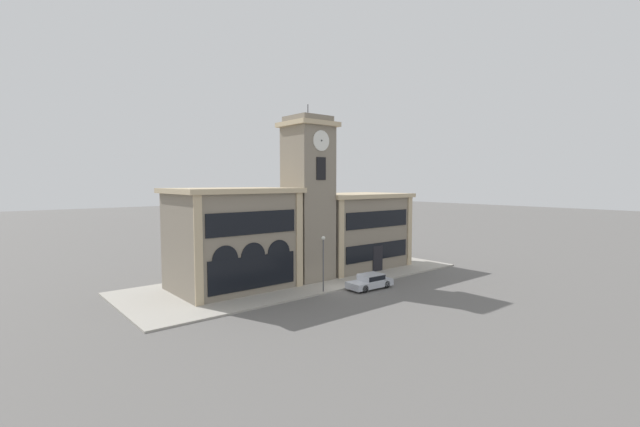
{
  "coord_description": "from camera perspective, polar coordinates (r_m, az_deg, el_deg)",
  "views": [
    {
      "loc": [
        -26.75,
        -28.77,
        10.09
      ],
      "look_at": [
        -0.11,
        3.36,
        6.97
      ],
      "focal_mm": 24.0,
      "sensor_mm": 36.0,
      "label": 1
    }
  ],
  "objects": [
    {
      "name": "ground_plane",
      "position": [
        40.55,
        3.19,
        -10.14
      ],
      "size": [
        300.0,
        300.0,
        0.0
      ],
      "primitive_type": "plane",
      "color": "#605E5B"
    },
    {
      "name": "sidewalk_kerb",
      "position": [
        45.32,
        -2.39,
        -8.5
      ],
      "size": [
        36.1,
        12.83,
        0.15
      ],
      "color": "#A39E93",
      "rests_on": "ground_plane"
    },
    {
      "name": "clock_tower",
      "position": [
        43.41,
        -1.6,
        1.98
      ],
      "size": [
        4.76,
        4.76,
        17.8
      ],
      "color": "gray",
      "rests_on": "ground_plane"
    },
    {
      "name": "town_hall_left_wing",
      "position": [
        40.92,
        -11.59,
        -3.27
      ],
      "size": [
        11.44,
        8.17,
        9.5
      ],
      "color": "gray",
      "rests_on": "ground_plane"
    },
    {
      "name": "town_hall_right_wing",
      "position": [
        50.37,
        4.58,
        -2.25
      ],
      "size": [
        12.42,
        8.17,
        8.7
      ],
      "color": "gray",
      "rests_on": "ground_plane"
    },
    {
      "name": "parked_car_near",
      "position": [
        41.09,
        6.72,
        -8.92
      ],
      "size": [
        4.62,
        2.09,
        1.39
      ],
      "rotation": [
        0.0,
        0.0,
        3.1
      ],
      "color": "#B2B7C1",
      "rests_on": "ground_plane"
    },
    {
      "name": "street_lamp",
      "position": [
        38.7,
        0.44,
        -5.48
      ],
      "size": [
        0.36,
        0.36,
        5.07
      ],
      "color": "#4C4C51",
      "rests_on": "sidewalk_kerb"
    }
  ]
}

